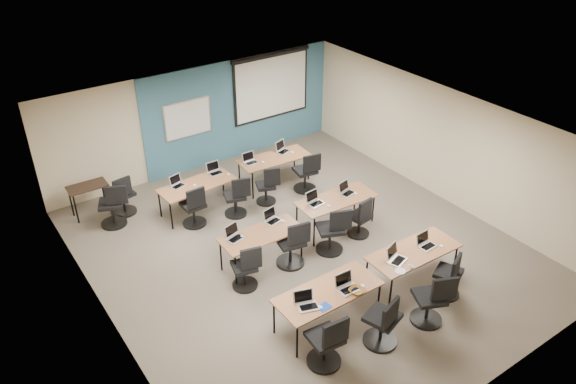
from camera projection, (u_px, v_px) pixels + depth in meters
floor at (301, 249)px, 11.75m from camera, size 8.00×9.00×0.02m
ceiling at (303, 131)px, 10.37m from camera, size 8.00×9.00×0.02m
wall_back at (197, 119)px, 14.23m from camera, size 8.00×0.04×2.70m
wall_front at (490, 329)px, 7.89m from camera, size 8.00×0.04×2.70m
wall_left at (103, 266)px, 9.10m from camera, size 0.04×9.00×2.70m
wall_right at (441, 143)px, 13.03m from camera, size 0.04×9.00×2.70m
blue_accent_panel at (240, 108)px, 14.82m from camera, size 5.50×0.04×2.70m
whiteboard at (188, 119)px, 13.98m from camera, size 1.28×0.03×0.98m
projector_screen at (271, 83)px, 14.97m from camera, size 2.40×0.10×1.82m
training_table_front_left at (328, 293)px, 9.53m from camera, size 1.90×0.79×0.73m
training_table_front_right at (414, 253)px, 10.50m from camera, size 1.84×0.77×0.73m
training_table_mid_left at (262, 236)px, 10.98m from camera, size 1.66×0.69×0.73m
training_table_mid_right at (336, 200)px, 12.11m from camera, size 1.77×0.74×0.73m
training_table_back_left at (197, 186)px, 12.65m from camera, size 1.75×0.73×0.73m
training_table_back_right at (274, 159)px, 13.76m from camera, size 1.78×0.74×0.73m
laptop_0 at (306, 303)px, 9.17m from camera, size 0.34×0.29×0.26m
mouse_0 at (320, 307)px, 9.16m from camera, size 0.08×0.11×0.04m
task_chair_0 at (327, 345)px, 8.86m from camera, size 0.57×0.57×1.04m
laptop_1 at (347, 285)px, 9.54m from camera, size 0.36×0.30×0.27m
mouse_1 at (363, 286)px, 9.61m from camera, size 0.09×0.11×0.04m
task_chair_1 at (383, 325)px, 9.24m from camera, size 0.60×0.58×1.05m
laptop_2 at (395, 257)px, 10.22m from camera, size 0.36×0.30×0.27m
mouse_2 at (410, 266)px, 10.08m from camera, size 0.06×0.10×0.03m
task_chair_2 at (432, 303)px, 9.70m from camera, size 0.60×0.57×1.04m
laptop_3 at (426, 243)px, 10.60m from camera, size 0.33×0.28×0.25m
mouse_3 at (442, 246)px, 10.60m from camera, size 0.08×0.10×0.03m
task_chair_3 at (449, 278)px, 10.29m from camera, size 0.56×0.52×1.00m
laptop_4 at (234, 235)px, 10.81m from camera, size 0.34×0.29×0.26m
mouse_4 at (242, 237)px, 10.86m from camera, size 0.07×0.10×0.04m
task_chair_4 at (246, 270)px, 10.50m from camera, size 0.49×0.49×0.98m
laptop_5 at (272, 218)px, 11.33m from camera, size 0.32×0.27×0.24m
mouse_5 at (284, 221)px, 11.32m from camera, size 0.06×0.10×0.03m
task_chair_5 at (292, 247)px, 11.08m from camera, size 0.58×0.58×1.05m
laptop_6 at (314, 200)px, 11.90m from camera, size 0.34×0.29×0.26m
mouse_6 at (328, 206)px, 11.82m from camera, size 0.08×0.11×0.04m
task_chair_6 at (332, 234)px, 11.47m from camera, size 0.60×0.57×1.04m
laptop_7 at (346, 190)px, 12.26m from camera, size 0.33×0.28×0.25m
mouse_7 at (356, 193)px, 12.26m from camera, size 0.08×0.11×0.03m
task_chair_7 at (361, 220)px, 11.97m from camera, size 0.48×0.48×0.96m
laptop_8 at (177, 183)px, 12.54m from camera, size 0.31×0.26×0.24m
mouse_8 at (195, 185)px, 12.57m from camera, size 0.07×0.10×0.03m
task_chair_8 at (194, 209)px, 12.31m from camera, size 0.53×0.53×1.01m
laptop_9 at (215, 170)px, 13.05m from camera, size 0.33×0.28×0.25m
mouse_9 at (228, 174)px, 12.99m from camera, size 0.07×0.10×0.03m
task_chair_9 at (237, 200)px, 12.67m from camera, size 0.53×0.51×0.99m
laptop_10 at (250, 160)px, 13.49m from camera, size 0.32×0.27×0.24m
mouse_10 at (263, 162)px, 13.52m from camera, size 0.08×0.11×0.04m
task_chair_10 at (268, 188)px, 13.13m from camera, size 0.49×0.47×0.96m
laptop_11 at (282, 149)px, 14.01m from camera, size 0.34×0.29×0.26m
mouse_11 at (292, 152)px, 13.96m from camera, size 0.07×0.11×0.04m
task_chair_11 at (307, 175)px, 13.61m from camera, size 0.56×0.56×1.03m
blue_mousepad at (324, 307)px, 9.17m from camera, size 0.23×0.20×0.01m
snack_bowl at (357, 290)px, 9.47m from camera, size 0.36×0.36×0.07m
snack_plate at (400, 271)px, 9.96m from camera, size 0.22×0.22×0.01m
coffee_cup at (411, 268)px, 9.97m from camera, size 0.09×0.09×0.07m
utility_table at (88, 190)px, 12.57m from camera, size 0.86×0.48×0.75m
spare_chair_a at (123, 198)px, 12.71m from camera, size 0.52×0.52×1.00m
spare_chair_b at (113, 208)px, 12.30m from camera, size 0.61×0.57×1.04m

